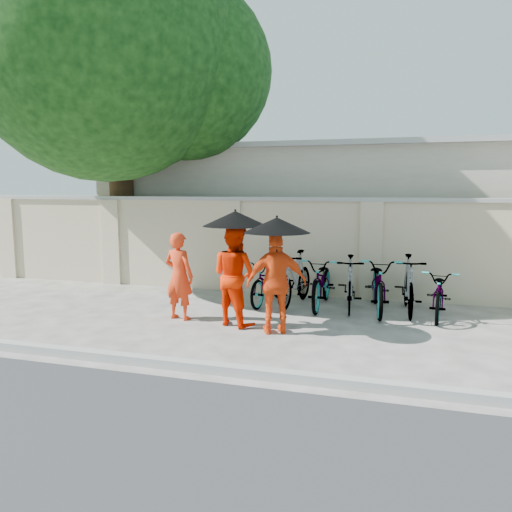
# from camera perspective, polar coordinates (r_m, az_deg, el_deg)

# --- Properties ---
(ground) EXTENTS (80.00, 80.00, 0.00)m
(ground) POSITION_cam_1_polar(r_m,az_deg,el_deg) (8.03, -3.26, -8.70)
(ground) COLOR #ADA69D
(kerb) EXTENTS (40.00, 0.16, 0.12)m
(kerb) POSITION_cam_1_polar(r_m,az_deg,el_deg) (6.51, -8.43, -12.20)
(kerb) COLOR #9A9A99
(kerb) RESTS_ON ground
(compound_wall) EXTENTS (20.00, 0.30, 2.00)m
(compound_wall) POSITION_cam_1_polar(r_m,az_deg,el_deg) (10.64, 7.65, 0.85)
(compound_wall) COLOR #C2B08E
(compound_wall) RESTS_ON ground
(building_behind) EXTENTS (14.00, 6.00, 3.20)m
(building_behind) POSITION_cam_1_polar(r_m,az_deg,el_deg) (14.27, 14.06, 4.87)
(building_behind) COLOR beige
(building_behind) RESTS_ON ground
(shade_tree) EXTENTS (6.70, 6.20, 8.20)m
(shade_tree) POSITION_cam_1_polar(r_m,az_deg,el_deg) (12.31, -15.73, 20.79)
(shade_tree) COLOR brown
(shade_tree) RESTS_ON ground
(monk_left) EXTENTS (0.62, 0.47, 1.52)m
(monk_left) POSITION_cam_1_polar(r_m,az_deg,el_deg) (8.74, -8.79, -2.28)
(monk_left) COLOR red
(monk_left) RESTS_ON ground
(monk_center) EXTENTS (0.99, 0.90, 1.67)m
(monk_center) POSITION_cam_1_polar(r_m,az_deg,el_deg) (8.29, -2.50, -2.22)
(monk_center) COLOR #F22500
(monk_center) RESTS_ON ground
(parasol_center) EXTENTS (1.07, 1.07, 0.96)m
(parasol_center) POSITION_cam_1_polar(r_m,az_deg,el_deg) (8.08, -2.38, 4.30)
(parasol_center) COLOR black
(parasol_center) RESTS_ON ground
(monk_right) EXTENTS (1.02, 0.72, 1.61)m
(monk_right) POSITION_cam_1_polar(r_m,az_deg,el_deg) (7.79, 2.36, -3.11)
(monk_right) COLOR #F04712
(monk_right) RESTS_ON ground
(parasol_right) EXTENTS (1.03, 1.03, 0.92)m
(parasol_right) POSITION_cam_1_polar(r_m,az_deg,el_deg) (7.59, 2.40, 3.55)
(parasol_right) COLOR black
(parasol_right) RESTS_ON ground
(bike_0) EXTENTS (0.78, 1.74, 0.88)m
(bike_0) POSITION_cam_1_polar(r_m,az_deg,el_deg) (9.85, 1.50, -2.94)
(bike_0) COLOR #9A9A9A
(bike_0) RESTS_ON ground
(bike_1) EXTENTS (0.73, 1.82, 1.07)m
(bike_1) POSITION_cam_1_polar(r_m,az_deg,el_deg) (9.69, 4.48, -2.59)
(bike_1) COLOR #9A9A9A
(bike_1) RESTS_ON ground
(bike_2) EXTENTS (0.66, 1.87, 0.98)m
(bike_2) POSITION_cam_1_polar(r_m,az_deg,el_deg) (9.64, 7.59, -2.95)
(bike_2) COLOR #9A9A9A
(bike_2) RESTS_ON ground
(bike_3) EXTENTS (0.64, 1.72, 1.01)m
(bike_3) POSITION_cam_1_polar(r_m,az_deg,el_deg) (9.51, 10.68, -3.06)
(bike_3) COLOR #9A9A9A
(bike_3) RESTS_ON ground
(bike_4) EXTENTS (0.91, 2.04, 1.04)m
(bike_4) POSITION_cam_1_polar(r_m,az_deg,el_deg) (9.45, 13.85, -3.14)
(bike_4) COLOR #9A9A9A
(bike_4) RESTS_ON ground
(bike_5) EXTENTS (0.61, 1.80, 1.06)m
(bike_5) POSITION_cam_1_polar(r_m,az_deg,el_deg) (9.46, 17.05, -3.18)
(bike_5) COLOR #9A9A9A
(bike_5) RESTS_ON ground
(bike_6) EXTENTS (0.73, 1.73, 0.88)m
(bike_6) POSITION_cam_1_polar(r_m,az_deg,el_deg) (9.36, 20.27, -3.99)
(bike_6) COLOR #9A9A9A
(bike_6) RESTS_ON ground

